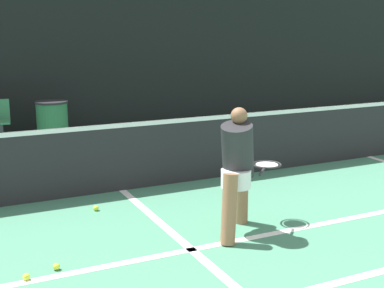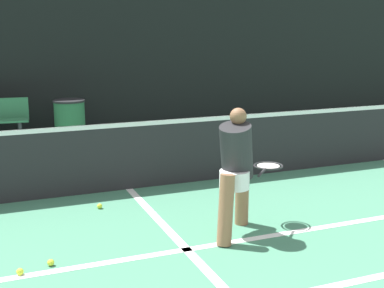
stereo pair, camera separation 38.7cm
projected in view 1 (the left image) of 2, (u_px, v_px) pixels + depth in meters
The scene contains 9 objects.
court_service_line at pixel (191, 250), 5.47m from camera, with size 8.25×0.10×0.01m, color white.
court_center_mark at pixel (172, 232), 5.93m from camera, with size 0.10×3.46×0.01m, color white.
net at pixel (121, 155), 7.34m from camera, with size 11.09×0.09×1.07m.
fence_back at pixel (51, 58), 11.12m from camera, with size 24.00×0.06×3.16m.
player_practicing at pixel (238, 167), 5.82m from camera, with size 1.12×0.81×1.40m.
tennis_ball_scattered_0 at pixel (26, 277), 4.82m from camera, with size 0.07×0.07×0.07m, color #D1E033.
tennis_ball_scattered_3 at pixel (96, 208), 6.62m from camera, with size 0.07×0.07×0.07m, color #D1E033.
tennis_ball_scattered_9 at pixel (56, 267), 5.02m from camera, with size 0.07×0.07×0.07m, color #D1E033.
trash_bin at pixel (52, 121), 10.46m from camera, with size 0.63×0.63×0.81m.
Camera 1 is at (-2.20, -0.08, 2.25)m, focal length 50.00 mm.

